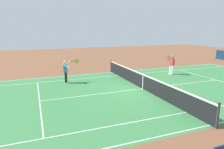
# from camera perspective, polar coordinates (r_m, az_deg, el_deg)

# --- Properties ---
(ground_plane) EXTENTS (60.00, 60.00, 0.00)m
(ground_plane) POSITION_cam_1_polar(r_m,az_deg,el_deg) (13.42, 8.67, -4.00)
(ground_plane) COLOR brown
(court_slab) EXTENTS (24.20, 11.40, 0.00)m
(court_slab) POSITION_cam_1_polar(r_m,az_deg,el_deg) (13.42, 8.67, -3.99)
(court_slab) COLOR #387A42
(court_slab) RESTS_ON ground_plane
(court_line_markings) EXTENTS (23.85, 11.05, 0.01)m
(court_line_markings) POSITION_cam_1_polar(r_m,az_deg,el_deg) (13.42, 8.67, -3.98)
(court_line_markings) COLOR white
(court_line_markings) RESTS_ON ground_plane
(tennis_net) EXTENTS (0.10, 11.70, 1.08)m
(tennis_net) POSITION_cam_1_polar(r_m,az_deg,el_deg) (13.28, 8.74, -1.97)
(tennis_net) COLOR #2D2D33
(tennis_net) RESTS_ON ground_plane
(tennis_player_near) EXTENTS (1.17, 0.75, 1.70)m
(tennis_player_near) POSITION_cam_1_polar(r_m,az_deg,el_deg) (14.79, -12.85, 1.11)
(tennis_player_near) COLOR black
(tennis_player_near) RESTS_ON ground_plane
(tennis_player_far) EXTENTS (1.01, 0.84, 1.70)m
(tennis_player_far) POSITION_cam_1_polar(r_m,az_deg,el_deg) (17.92, 16.47, 2.91)
(tennis_player_far) COLOR white
(tennis_player_far) RESTS_ON ground_plane
(tennis_ball) EXTENTS (0.07, 0.07, 0.07)m
(tennis_ball) POSITION_cam_1_polar(r_m,az_deg,el_deg) (15.42, -16.63, -2.05)
(tennis_ball) COLOR #CCE01E
(tennis_ball) RESTS_ON ground_plane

